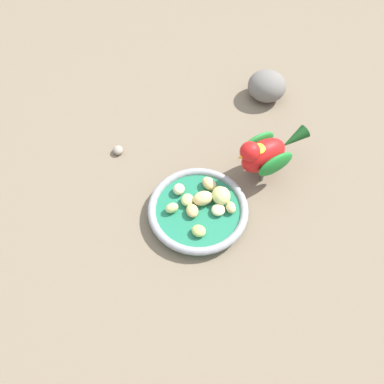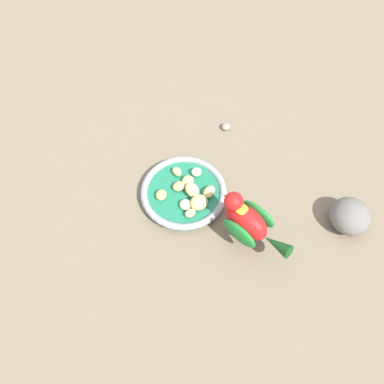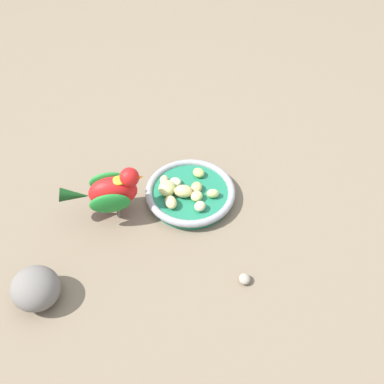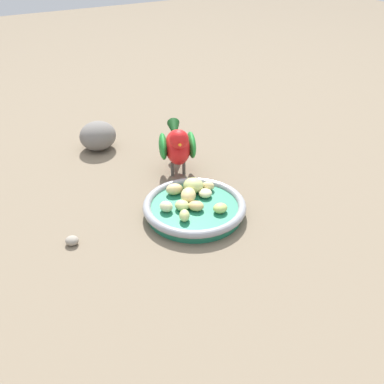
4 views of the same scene
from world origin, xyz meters
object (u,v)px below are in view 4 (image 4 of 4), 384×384
Objects in this scene: apple_piece_2 at (220,208)px; apple_piece_9 at (184,216)px; feeding_bowl at (193,207)px; pebble_0 at (72,241)px; parrot at (177,145)px; rock_large at (98,136)px; apple_piece_7 at (166,207)px; apple_piece_6 at (174,189)px; apple_piece_3 at (188,195)px; apple_piece_5 at (196,206)px; apple_piece_0 at (205,193)px; apple_piece_8 at (193,185)px; apple_piece_1 at (181,205)px; apple_piece_4 at (208,186)px.

apple_piece_9 is (-0.01, -0.07, 0.00)m from apple_piece_2.
feeding_bowl is 8.40× the size of pebble_0.
parrot is 1.91× the size of rock_large.
apple_piece_7 is at bearing -94.53° from feeding_bowl.
apple_piece_6 is 0.06m from apple_piece_7.
apple_piece_3 is 0.05m from apple_piece_7.
apple_piece_5 is 0.87× the size of apple_piece_6.
parrot reaches higher than apple_piece_6.
apple_piece_0 is 0.91× the size of apple_piece_5.
apple_piece_6 is at bearing -160.75° from apple_piece_3.
parrot is (-0.14, 0.01, 0.04)m from apple_piece_0.
apple_piece_7 is (0.05, -0.04, -0.00)m from apple_piece_6.
apple_piece_0 is 0.67× the size of apple_piece_8.
apple_piece_1 is 1.09× the size of apple_piece_4.
apple_piece_1 is 0.03m from apple_piece_3.
rock_large reaches higher than feeding_bowl.
apple_piece_8 is 0.24× the size of parrot.
rock_large reaches higher than apple_piece_6.
parrot reaches higher than apple_piece_8.
apple_piece_6 is (-0.02, -0.06, 0.00)m from apple_piece_4.
apple_piece_9 is (0.08, -0.06, -0.00)m from apple_piece_8.
apple_piece_8 reaches higher than apple_piece_1.
pebble_0 is (-0.00, -0.26, -0.02)m from apple_piece_0.
apple_piece_7 is 0.15× the size of parrot.
apple_piece_4 is 0.33m from rock_large.
apple_piece_1 is 0.93× the size of apple_piece_5.
feeding_bowl is at bearing 85.99° from pebble_0.
feeding_bowl is at bearing -68.11° from apple_piece_0.
parrot is (-0.15, 0.04, 0.05)m from feeding_bowl.
parrot is at bearing 164.16° from apple_piece_5.
apple_piece_7 is at bearing -83.94° from apple_piece_0.
apple_piece_3 is (-0.00, -0.04, 0.01)m from apple_piece_0.
apple_piece_2 is 1.06× the size of apple_piece_9.
apple_piece_1 is at bearing -126.75° from apple_piece_2.
apple_piece_0 is 0.06m from apple_piece_1.
apple_piece_7 is (-0.02, -0.05, 0.00)m from apple_piece_5.
apple_piece_5 is 0.73× the size of apple_piece_8.
apple_piece_3 is 0.04m from apple_piece_6.
apple_piece_5 is at bearing 54.14° from apple_piece_1.
feeding_bowl is 0.23m from pebble_0.
rock_large is at bearing 154.15° from pebble_0.
pebble_0 is (-0.03, -0.22, -0.02)m from apple_piece_5.
apple_piece_5 is (-0.03, -0.03, 0.00)m from apple_piece_2.
apple_piece_5 is 0.18m from parrot.
apple_piece_8 is at bearing 16.21° from rock_large.
rock_large reaches higher than apple_piece_9.
apple_piece_0 is 1.03× the size of apple_piece_9.
apple_piece_1 is at bearing 6.86° from rock_large.
apple_piece_8 is (-0.06, 0.03, 0.01)m from apple_piece_5.
apple_piece_1 is 1.18× the size of pebble_0.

